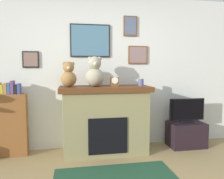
{
  "coord_description": "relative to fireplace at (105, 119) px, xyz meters",
  "views": [
    {
      "loc": [
        -0.46,
        -1.88,
        1.37
      ],
      "look_at": [
        0.19,
        1.64,
        1.03
      ],
      "focal_mm": 35.69,
      "sensor_mm": 36.0,
      "label": 1
    }
  ],
  "objects": [
    {
      "name": "teddy_bear_grey",
      "position": [
        -0.57,
        -0.02,
        0.71
      ],
      "size": [
        0.24,
        0.24,
        0.39
      ],
      "color": "olive",
      "rests_on": "fireplace"
    },
    {
      "name": "television",
      "position": [
        1.44,
        -0.0,
        0.09
      ],
      "size": [
        0.64,
        0.14,
        0.42
      ],
      "color": "black",
      "rests_on": "tv_stand"
    },
    {
      "name": "teddy_bear_tan",
      "position": [
        -0.17,
        -0.02,
        0.75
      ],
      "size": [
        0.29,
        0.29,
        0.48
      ],
      "color": "#9C967D",
      "rests_on": "fireplace"
    },
    {
      "name": "mantel_clock",
      "position": [
        0.15,
        -0.02,
        0.61
      ],
      "size": [
        0.13,
        0.1,
        0.15
      ],
      "color": "brown",
      "rests_on": "fireplace"
    },
    {
      "name": "tv_stand",
      "position": [
        1.44,
        -0.0,
        -0.33
      ],
      "size": [
        0.62,
        0.4,
        0.43
      ],
      "primitive_type": "cube",
      "color": "black",
      "rests_on": "ground_plane"
    },
    {
      "name": "bookshelf",
      "position": [
        -1.45,
        0.1,
        -0.01
      ],
      "size": [
        0.46,
        0.16,
        1.18
      ],
      "color": "brown",
      "rests_on": "ground_plane"
    },
    {
      "name": "fireplace",
      "position": [
        0.0,
        0.0,
        0.0
      ],
      "size": [
        1.44,
        0.65,
        1.09
      ],
      "color": "olive",
      "rests_on": "ground_plane"
    },
    {
      "name": "candle_jar",
      "position": [
        0.6,
        -0.02,
        0.59
      ],
      "size": [
        0.09,
        0.09,
        0.11
      ],
      "primitive_type": "cylinder",
      "color": "#4C517A",
      "rests_on": "fireplace"
    },
    {
      "name": "back_wall",
      "position": [
        -0.07,
        0.36,
        0.76
      ],
      "size": [
        5.2,
        0.15,
        2.6
      ],
      "color": "silver",
      "rests_on": "ground_plane"
    }
  ]
}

